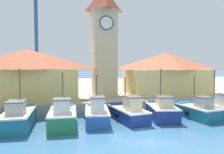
% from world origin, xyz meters
% --- Properties ---
extents(ground_plane, '(300.00, 300.00, 0.00)m').
position_xyz_m(ground_plane, '(0.00, 0.00, 0.00)').
color(ground_plane, '#386689').
extents(quay_wharf, '(120.00, 40.00, 1.05)m').
position_xyz_m(quay_wharf, '(0.00, 27.57, 0.52)').
color(quay_wharf, '#A89E89').
rests_on(quay_wharf, ground).
extents(fishing_boat_left_outer, '(2.17, 5.16, 4.57)m').
position_xyz_m(fishing_boat_left_outer, '(-8.86, 3.80, 0.79)').
color(fishing_boat_left_outer, '#196B7F').
rests_on(fishing_boat_left_outer, ground).
extents(fishing_boat_left_inner, '(2.25, 4.67, 4.22)m').
position_xyz_m(fishing_boat_left_inner, '(-5.58, 3.31, 0.81)').
color(fishing_boat_left_inner, '#237A4C').
rests_on(fishing_boat_left_inner, ground).
extents(fishing_boat_mid_left, '(2.40, 4.79, 3.96)m').
position_xyz_m(fishing_boat_mid_left, '(-2.81, 3.81, 0.77)').
color(fishing_boat_mid_left, '#2356A8').
rests_on(fishing_boat_mid_left, ground).
extents(fishing_boat_center, '(2.65, 4.90, 3.76)m').
position_xyz_m(fishing_boat_center, '(-0.05, 3.92, 0.75)').
color(fishing_boat_center, navy).
rests_on(fishing_boat_center, ground).
extents(fishing_boat_mid_right, '(2.77, 4.42, 4.51)m').
position_xyz_m(fishing_boat_mid_right, '(3.00, 3.77, 0.77)').
color(fishing_boat_mid_right, navy).
rests_on(fishing_boat_mid_right, ground).
extents(fishing_boat_right_inner, '(2.60, 4.31, 3.82)m').
position_xyz_m(fishing_boat_right_inner, '(6.34, 3.38, 0.72)').
color(fishing_boat_right_inner, '#196B7F').
rests_on(fishing_boat_right_inner, ground).
extents(fishing_boat_right_outer, '(2.58, 4.59, 4.39)m').
position_xyz_m(fishing_boat_right_outer, '(8.61, 3.54, 0.76)').
color(fishing_boat_right_outer, '#196B7F').
rests_on(fishing_boat_right_outer, ground).
extents(clock_tower, '(3.32, 3.32, 14.96)m').
position_xyz_m(clock_tower, '(-0.42, 13.01, 8.17)').
color(clock_tower, beige).
rests_on(clock_tower, quay_wharf).
extents(warehouse_left, '(10.90, 6.28, 5.48)m').
position_xyz_m(warehouse_left, '(-9.23, 11.33, 3.86)').
color(warehouse_left, tan).
rests_on(warehouse_left, quay_wharf).
extents(warehouse_right, '(10.74, 6.41, 5.38)m').
position_xyz_m(warehouse_right, '(7.92, 12.79, 3.81)').
color(warehouse_right, '#E5D17A').
rests_on(warehouse_right, quay_wharf).
extents(port_crane_near, '(4.38, 7.43, 20.36)m').
position_xyz_m(port_crane_near, '(-9.43, 21.65, 8.95)').
color(port_crane_near, navy).
rests_on(port_crane_near, quay_wharf).
extents(dock_worker_near_tower, '(0.34, 0.22, 1.62)m').
position_xyz_m(dock_worker_near_tower, '(-4.63, 8.63, 1.89)').
color(dock_worker_near_tower, '#33333D').
rests_on(dock_worker_near_tower, quay_wharf).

